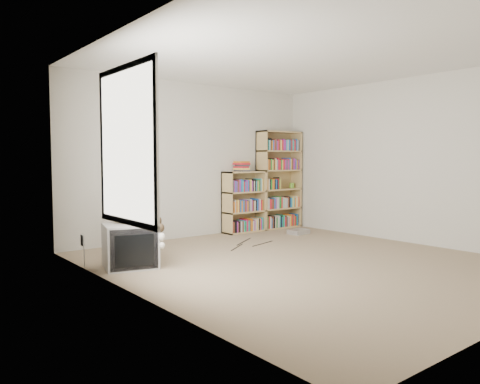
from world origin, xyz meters
TOP-DOWN VIEW (x-y plane):
  - floor at (0.00, 0.00)m, footprint 4.50×5.00m
  - wall_back at (0.00, 2.50)m, footprint 4.50×0.02m
  - wall_left at (-2.25, 0.00)m, footprint 0.02×5.00m
  - wall_right at (2.25, 0.00)m, footprint 0.02×5.00m
  - ceiling at (0.00, 0.00)m, footprint 4.50×5.00m
  - window at (-2.24, 0.20)m, footprint 0.02×1.22m
  - crt_tv at (-1.80, 1.10)m, footprint 0.70×0.66m
  - cat at (-1.72, 1.10)m, footprint 0.64×0.75m
  - bookcase_tall at (1.76, 2.36)m, footprint 0.89×0.30m
  - bookcase_short at (0.92, 2.36)m, footprint 0.77×0.30m
  - book_stack at (0.87, 2.34)m, footprint 0.21×0.27m
  - green_mug at (2.07, 2.34)m, footprint 0.09×0.09m
  - framed_print at (1.79, 2.44)m, footprint 0.15×0.05m
  - dvd_player at (1.52, 1.60)m, footprint 0.36×0.28m
  - wall_outlet at (-2.24, 1.45)m, footprint 0.01×0.08m
  - floor_cables at (0.39, 1.38)m, footprint 1.20×0.70m

SIDE VIEW (x-z plane):
  - floor at x=0.00m, z-range -0.01..0.01m
  - floor_cables at x=0.39m, z-range 0.00..0.01m
  - dvd_player at x=1.52m, z-range 0.00..0.08m
  - crt_tv at x=-1.80m, z-range 0.00..0.51m
  - wall_outlet at x=-2.24m, z-range 0.26..0.39m
  - bookcase_short at x=0.92m, z-range -0.04..1.02m
  - cat at x=-1.72m, z-range 0.32..0.90m
  - green_mug at x=2.07m, z-range 0.73..0.83m
  - framed_print at x=1.79m, z-range 0.73..0.93m
  - bookcase_tall at x=1.76m, z-range -0.04..1.74m
  - book_stack at x=0.87m, z-range 1.06..1.23m
  - wall_back at x=0.00m, z-range 0.00..2.50m
  - wall_left at x=-2.25m, z-range 0.00..2.50m
  - wall_right at x=2.25m, z-range 0.00..2.50m
  - window at x=-2.24m, z-range 0.64..2.16m
  - ceiling at x=0.00m, z-range 2.49..2.51m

